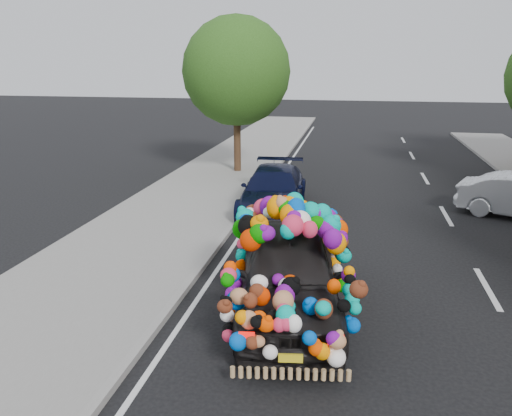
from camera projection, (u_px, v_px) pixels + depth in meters
The scene contains 7 objects.
ground at pixel (309, 274), 10.73m from camera, with size 100.00×100.00×0.00m, color black.
sidewalk at pixel (123, 257), 11.51m from camera, with size 4.00×60.00×0.12m, color gray.
kerb at pixel (204, 263), 11.15m from camera, with size 0.15×60.00×0.13m, color gray.
lane_markings at pixel (487, 288), 10.06m from camera, with size 6.00×50.00×0.01m, color silver, non-canonical shape.
tree_near_sidewalk at pixel (237, 71), 19.23m from camera, with size 4.20×4.20×6.13m.
plush_art_car at pixel (289, 255), 8.84m from camera, with size 2.78×4.89×2.16m.
navy_sedan at pixel (273, 190), 15.06m from camera, with size 1.84×4.52×1.31m, color black.
Camera 1 is at (0.79, -9.92, 4.41)m, focal length 35.00 mm.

